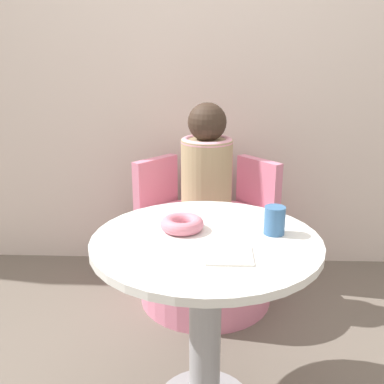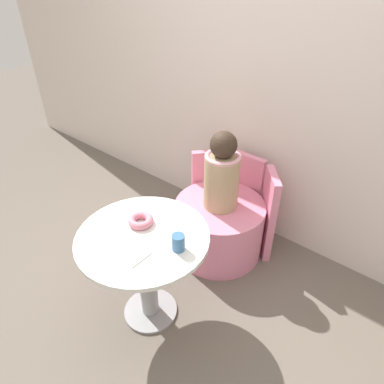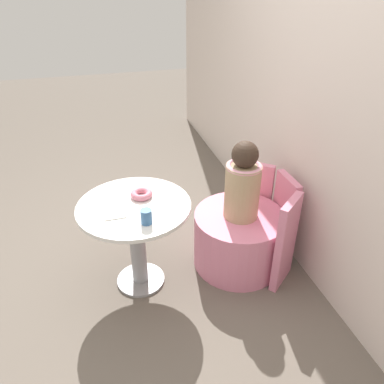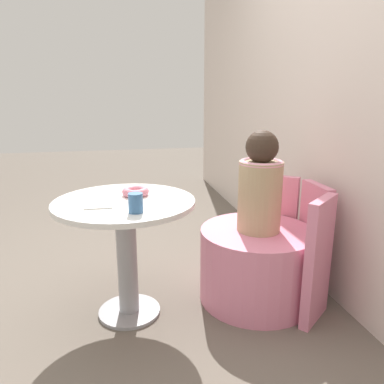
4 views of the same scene
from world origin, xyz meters
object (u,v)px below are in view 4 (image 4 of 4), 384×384
(round_table, at_px, (126,231))
(child_figure, at_px, (260,185))
(donut, at_px, (136,192))
(cup, at_px, (136,203))
(tub_chair, at_px, (256,264))

(round_table, height_order, child_figure, child_figure)
(round_table, xyz_separation_m, child_figure, (-0.01, 0.71, 0.20))
(child_figure, bearing_deg, round_table, -89.56)
(round_table, xyz_separation_m, donut, (-0.08, 0.06, 0.18))
(round_table, relative_size, donut, 5.09)
(donut, bearing_deg, child_figure, 83.79)
(donut, xyz_separation_m, cup, (0.29, -0.02, 0.02))
(child_figure, xyz_separation_m, cup, (0.21, -0.67, 0.01))
(child_figure, xyz_separation_m, donut, (-0.07, -0.65, -0.02))
(tub_chair, distance_m, donut, 0.79)
(tub_chair, bearing_deg, child_figure, 0.00)
(round_table, bearing_deg, cup, 12.19)
(tub_chair, xyz_separation_m, donut, (-0.07, -0.65, 0.44))
(round_table, height_order, cup, cup)
(round_table, bearing_deg, tub_chair, 90.44)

